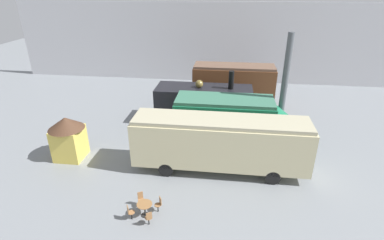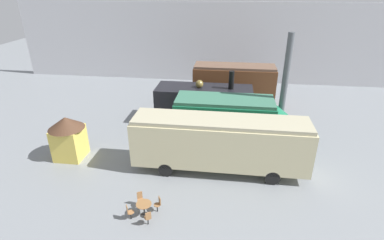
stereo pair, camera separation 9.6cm
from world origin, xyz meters
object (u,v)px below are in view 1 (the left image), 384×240
at_px(cafe_table_near, 145,207).
at_px(visitor_person, 197,143).
at_px(passenger_coach_wooden, 233,81).
at_px(streamlined_locomotive, 233,117).
at_px(steam_locomotive, 204,101).
at_px(cafe_chair_0, 141,198).
at_px(ticket_kiosk, 68,136).
at_px(passenger_coach_vintage, 220,141).

xyz_separation_m(cafe_table_near, visitor_person, (1.99, 6.31, 0.35)).
height_order(passenger_coach_wooden, streamlined_locomotive, passenger_coach_wooden).
distance_m(steam_locomotive, cafe_chair_0, 11.31).
height_order(streamlined_locomotive, cafe_table_near, streamlined_locomotive).
bearing_deg(streamlined_locomotive, ticket_kiosk, -161.32).
bearing_deg(passenger_coach_vintage, visitor_person, 133.65).
height_order(visitor_person, ticket_kiosk, ticket_kiosk).
relative_size(streamlined_locomotive, ticket_kiosk, 2.91).
bearing_deg(cafe_chair_0, passenger_coach_wooden, 132.26).
bearing_deg(ticket_kiosk, passenger_coach_vintage, -1.37).
distance_m(streamlined_locomotive, cafe_table_near, 9.70).
bearing_deg(cafe_chair_0, ticket_kiosk, -155.11).
xyz_separation_m(cafe_chair_0, ticket_kiosk, (-6.11, 4.20, 1.16)).
height_order(steam_locomotive, cafe_table_near, steam_locomotive).
relative_size(streamlined_locomotive, passenger_coach_vintage, 0.81).
height_order(cafe_table_near, cafe_chair_0, cafe_chair_0).
bearing_deg(steam_locomotive, cafe_chair_0, -102.23).
height_order(passenger_coach_vintage, cafe_table_near, passenger_coach_vintage).
height_order(passenger_coach_vintage, visitor_person, passenger_coach_vintage).
bearing_deg(cafe_chair_0, steam_locomotive, 137.18).
distance_m(streamlined_locomotive, visitor_person, 3.43).
distance_m(passenger_coach_wooden, cafe_chair_0, 16.43).
distance_m(passenger_coach_vintage, cafe_chair_0, 5.84).
xyz_separation_m(streamlined_locomotive, ticket_kiosk, (-10.87, -3.67, -0.33)).
xyz_separation_m(cafe_chair_0, visitor_person, (2.38, 5.65, 0.41)).
bearing_deg(ticket_kiosk, steam_locomotive, 38.58).
height_order(passenger_coach_wooden, cafe_chair_0, passenger_coach_wooden).
xyz_separation_m(cafe_table_near, cafe_chair_0, (-0.39, 0.66, -0.05)).
height_order(passenger_coach_wooden, steam_locomotive, steam_locomotive).
bearing_deg(visitor_person, cafe_chair_0, -112.87).
distance_m(steam_locomotive, streamlined_locomotive, 3.91).
relative_size(visitor_person, ticket_kiosk, 0.56).
relative_size(passenger_coach_vintage, visitor_person, 6.38).
xyz_separation_m(steam_locomotive, cafe_chair_0, (-2.38, -10.97, -1.41)).
xyz_separation_m(streamlined_locomotive, cafe_table_near, (-4.37, -8.54, -1.43)).
bearing_deg(passenger_coach_wooden, cafe_chair_0, -107.15).
bearing_deg(passenger_coach_vintage, steam_locomotive, 103.00).
distance_m(cafe_chair_0, visitor_person, 6.15).
distance_m(cafe_table_near, ticket_kiosk, 8.19).
bearing_deg(cafe_chair_0, streamlined_locomotive, 118.26).
bearing_deg(steam_locomotive, passenger_coach_vintage, -77.00).
bearing_deg(visitor_person, cafe_table_near, -107.51).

